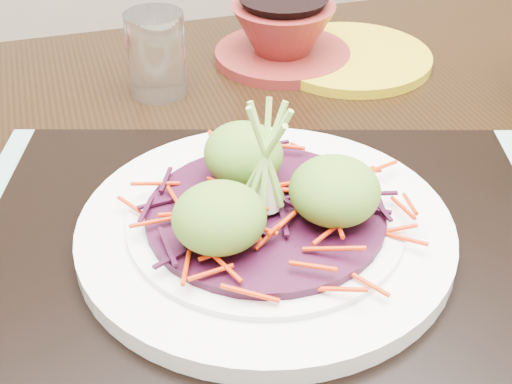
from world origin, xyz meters
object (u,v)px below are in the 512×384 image
object	(u,v)px
white_plate	(265,229)
yellow_plate	(350,57)
serving_tray	(265,248)
terracotta_bowl_set	(283,36)
water_glass	(157,54)
dining_table	(235,293)

from	to	relation	value
white_plate	yellow_plate	size ratio (longest dim) A/B	1.47
white_plate	yellow_plate	distance (m)	0.39
serving_tray	yellow_plate	distance (m)	0.39
white_plate	terracotta_bowl_set	bearing A→B (deg)	64.90
water_glass	yellow_plate	world-z (taller)	water_glass
serving_tray	yellow_plate	bearing A→B (deg)	74.01
terracotta_bowl_set	yellow_plate	xyz separation A→B (m)	(0.07, -0.04, -0.03)
white_plate	dining_table	bearing A→B (deg)	88.91
water_glass	terracotta_bowl_set	xyz separation A→B (m)	(0.16, 0.03, -0.02)
terracotta_bowl_set	yellow_plate	bearing A→B (deg)	-25.87
terracotta_bowl_set	serving_tray	bearing A→B (deg)	-115.10
white_plate	terracotta_bowl_set	xyz separation A→B (m)	(0.16, 0.34, -0.00)
serving_tray	white_plate	world-z (taller)	white_plate
serving_tray	water_glass	bearing A→B (deg)	111.85
terracotta_bowl_set	yellow_plate	distance (m)	0.09
water_glass	yellow_plate	size ratio (longest dim) A/B	0.47
dining_table	yellow_plate	world-z (taller)	yellow_plate
serving_tray	yellow_plate	xyz separation A→B (m)	(0.24, 0.31, -0.01)
white_plate	water_glass	world-z (taller)	water_glass
water_glass	terracotta_bowl_set	size ratio (longest dim) A/B	0.45
dining_table	yellow_plate	xyz separation A→B (m)	(0.23, 0.23, 0.11)
dining_table	water_glass	size ratio (longest dim) A/B	14.62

